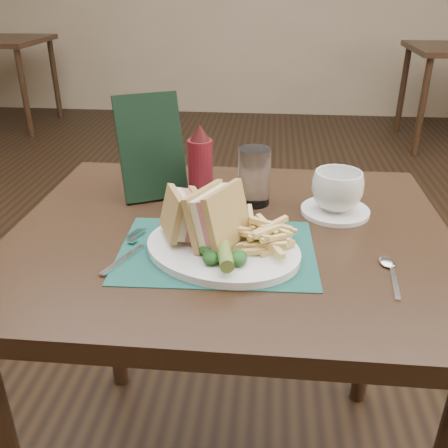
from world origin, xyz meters
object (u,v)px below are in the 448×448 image
Objects in this scene: table_main at (229,368)px; plate at (222,249)px; sandwich_half_b at (208,214)px; placemat at (217,251)px; saucer at (335,211)px; ketchup_bottle at (200,165)px; check_presenter at (151,147)px; coffee_cup at (337,191)px; sandwich_half_a at (172,216)px; drinking_glass at (254,177)px.

table_main is 3.00× the size of plate.
placemat is at bearing 4.49° from sandwich_half_b.
saucer is 0.81× the size of ketchup_bottle.
check_presenter is at bearing 148.96° from plate.
coffee_cup is at bearing -4.60° from ketchup_bottle.
sandwich_half_a reaches higher than coffee_cup.
sandwich_half_a is 0.07m from sandwich_half_b.
saucer is at bearing 0.00° from coffee_cup.
sandwich_half_b is 1.06× the size of coffee_cup.
drinking_glass is at bearing 168.44° from coffee_cup.
plate is at bearing -101.33° from drinking_glass.
plate is 0.25m from drinking_glass.
saucer is 0.62× the size of check_presenter.
coffee_cup reaches higher than saucer.
saucer is at bearing 64.54° from plate.
check_presenter is at bearing 171.35° from coffee_cup.
drinking_glass is (-0.18, 0.04, 0.01)m from coffee_cup.
coffee_cup is 0.59× the size of ketchup_bottle.
ketchup_bottle reaches higher than sandwich_half_a.
ketchup_bottle is at bearing 121.57° from table_main.
plate is 2.00× the size of saucer.
drinking_glass is at bearing -32.54° from check_presenter.
coffee_cup is (0.00, 0.00, 0.05)m from saucer.
sandwich_half_a is at bearing -97.16° from ketchup_bottle.
table_main is at bearing -106.53° from drinking_glass.
table_main is at bearing 109.59° from plate.
check_presenter reaches higher than sandwich_half_b.
sandwich_half_a reaches higher than table_main.
saucer is (0.22, 0.10, 0.38)m from table_main.
drinking_glass is at bearing 6.21° from ketchup_bottle.
check_presenter reaches higher than drinking_glass.
sandwich_half_b is (-0.03, -0.09, 0.45)m from table_main.
sandwich_half_a is 0.38m from saucer.
sandwich_half_a is 0.37m from coffee_cup.
drinking_glass is at bearing 101.94° from plate.
check_presenter is (-0.18, 0.26, 0.12)m from placemat.
ketchup_bottle is (-0.12, -0.01, 0.03)m from drinking_glass.
sandwich_half_b is 0.90× the size of drinking_glass.
placemat is 3.15× the size of sandwich_half_b.
table_main is 8.14× the size of coffee_cup.
check_presenter is (-0.24, 0.03, 0.05)m from drinking_glass.
check_presenter reaches higher than saucer.
sandwich_half_a is (-0.10, 0.02, 0.06)m from plate.
drinking_glass is (0.04, 0.14, 0.44)m from table_main.
plate is at bearing -32.97° from placemat.
saucer is 0.44m from check_presenter.
coffee_cup is 0.19m from drinking_glass.
sandwich_half_b is 0.30m from check_presenter.
coffee_cup is 0.43m from check_presenter.
check_presenter is (-0.09, 0.25, 0.05)m from sandwich_half_a.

